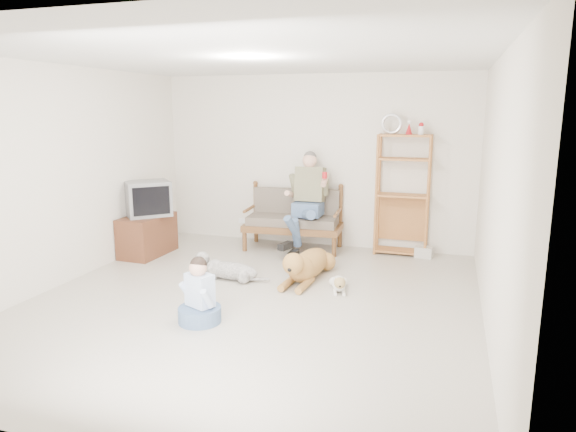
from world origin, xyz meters
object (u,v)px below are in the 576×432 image
(loveseat, at_px, (294,218))
(etagere, at_px, (402,194))
(tv_stand, at_px, (147,235))
(golden_retriever, at_px, (306,265))

(loveseat, height_order, etagere, etagere)
(etagere, distance_m, tv_stand, 3.88)
(etagere, relative_size, tv_stand, 2.30)
(loveseat, relative_size, tv_stand, 1.68)
(loveseat, height_order, golden_retriever, loveseat)
(etagere, xyz_separation_m, golden_retriever, (-1.04, -1.57, -0.74))
(loveseat, relative_size, etagere, 0.73)
(tv_stand, height_order, golden_retriever, tv_stand)
(etagere, height_order, tv_stand, etagere)
(etagere, xyz_separation_m, tv_stand, (-3.65, -1.19, -0.63))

